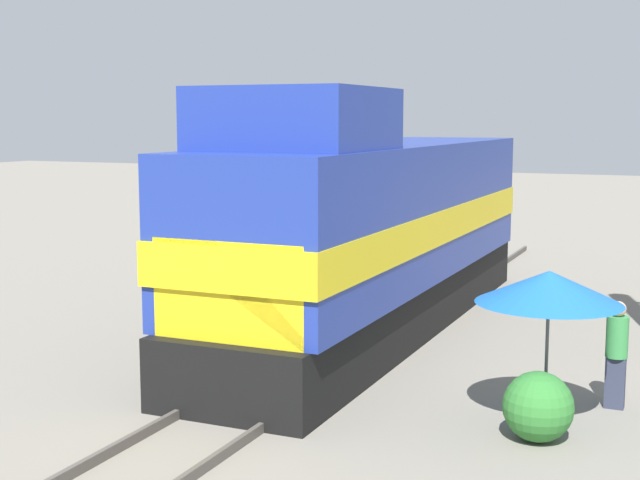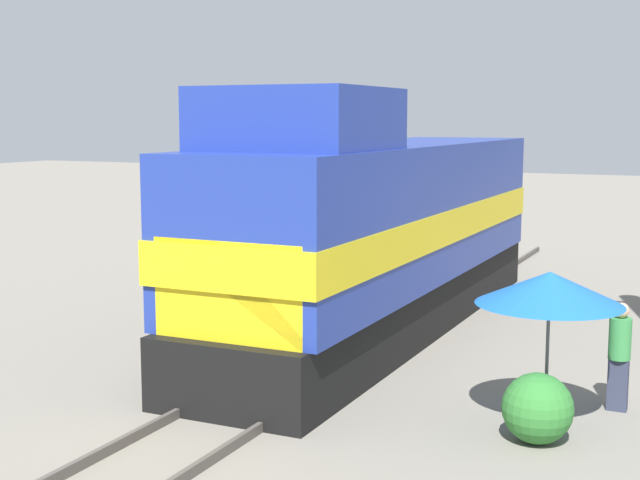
{
  "view_description": "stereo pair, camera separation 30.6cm",
  "coord_description": "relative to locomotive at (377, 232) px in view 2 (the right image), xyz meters",
  "views": [
    {
      "loc": [
        6.5,
        -13.8,
        4.52
      ],
      "look_at": [
        1.2,
        -1.83,
        2.72
      ],
      "focal_mm": 50.0,
      "sensor_mm": 36.0,
      "label": 1
    },
    {
      "loc": [
        6.78,
        -13.67,
        4.52
      ],
      "look_at": [
        1.2,
        -1.83,
        2.72
      ],
      "focal_mm": 50.0,
      "sensor_mm": 36.0,
      "label": 2
    }
  ],
  "objects": [
    {
      "name": "ground_plane",
      "position": [
        0.0,
        -3.54,
        -2.16
      ],
      "size": [
        120.0,
        120.0,
        0.0
      ],
      "primitive_type": "plane",
      "color": "slate"
    },
    {
      "name": "rail_near",
      "position": [
        -0.72,
        -3.54,
        -2.08
      ],
      "size": [
        0.08,
        33.42,
        0.15
      ],
      "primitive_type": "cube",
      "color": "#4C4742",
      "rests_on": "ground_plane"
    },
    {
      "name": "rail_far",
      "position": [
        0.72,
        -3.54,
        -2.08
      ],
      "size": [
        0.08,
        33.42,
        0.15
      ],
      "primitive_type": "cube",
      "color": "#4C4742",
      "rests_on": "ground_plane"
    },
    {
      "name": "locomotive",
      "position": [
        0.0,
        0.0,
        0.0
      ],
      "size": [
        3.03,
        13.52,
        5.02
      ],
      "color": "black",
      "rests_on": "ground_plane"
    },
    {
      "name": "vendor_umbrella",
      "position": [
        4.41,
        -4.46,
        -0.06
      ],
      "size": [
        2.12,
        2.12,
        2.33
      ],
      "color": "#4C4C4C",
      "rests_on": "ground_plane"
    },
    {
      "name": "shrub_cluster",
      "position": [
        4.42,
        -5.09,
        -1.66
      ],
      "size": [
        1.0,
        1.0,
        1.0
      ],
      "primitive_type": "sphere",
      "color": "#2D722D",
      "rests_on": "ground_plane"
    },
    {
      "name": "person_bystander",
      "position": [
        5.26,
        -3.14,
        -1.23
      ],
      "size": [
        0.34,
        0.34,
        1.71
      ],
      "color": "#2D3347",
      "rests_on": "ground_plane"
    }
  ]
}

